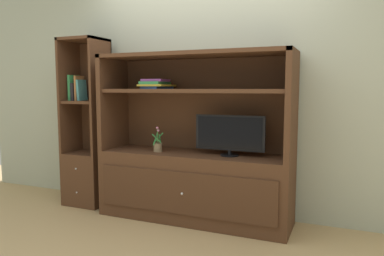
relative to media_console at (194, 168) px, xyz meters
The scene contains 8 objects.
ground_plane 0.65m from the media_console, 90.00° to the right, with size 8.00×8.00×0.00m, color tan.
painted_rear_wall 0.96m from the media_console, 90.00° to the left, with size 6.00×0.10×2.80m, color #ADB29E.
media_console is the anchor object (origin of this frame).
tv_monitor 0.51m from the media_console, ahead, with size 0.67×0.17×0.38m.
potted_plant 0.42m from the media_console, 166.98° to the right, with size 0.11×0.13×0.25m.
magazine_stack 0.92m from the media_console, behind, with size 0.27×0.35×0.10m.
bookshelf_tall 1.29m from the media_console, behind, with size 0.45×0.39×1.83m.
upright_book_row 1.59m from the media_console, behind, with size 0.14×0.18×0.28m.
Camera 1 is at (1.35, -2.87, 1.29)m, focal length 34.37 mm.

